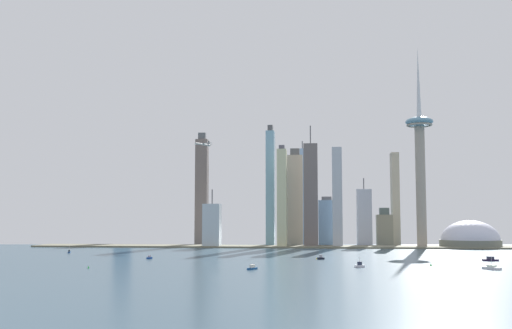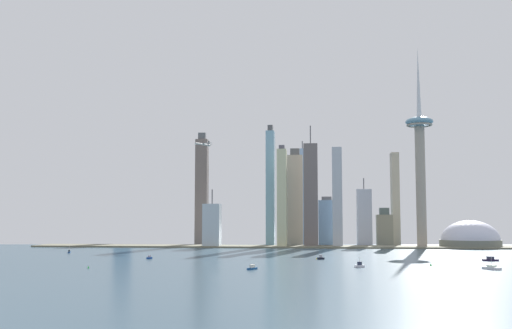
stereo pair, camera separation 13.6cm
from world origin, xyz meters
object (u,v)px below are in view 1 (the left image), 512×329
observation_tower (420,152)px  skyscraper_2 (212,225)px  skyscraper_3 (385,229)px  skyscraper_6 (295,199)px  skyscraper_7 (364,218)px  airplane (203,144)px  stadium_dome (470,241)px  boat_6 (360,265)px  skyscraper_12 (311,195)px  boat_2 (149,258)px  skyscraper_0 (202,191)px  skyscraper_11 (337,197)px  skyscraper_5 (395,199)px  skyscraper_8 (327,222)px  boat_3 (492,268)px  boat_4 (252,268)px  skyscraper_1 (282,197)px  skyscraper_9 (303,197)px  boat_5 (321,258)px  channel_buoy_1 (317,258)px  skyscraper_10 (123,214)px  channel_buoy_2 (88,267)px  boat_0 (69,252)px  boat_1 (490,259)px  skyscraper_4 (271,187)px  channel_buoy_0 (431,264)px

observation_tower → skyscraper_2: 324.72m
skyscraper_3 → skyscraper_6: size_ratio=0.39×
skyscraper_2 → skyscraper_7: (225.90, 59.02, 11.60)m
skyscraper_3 → airplane: size_ratio=1.83×
stadium_dome → boat_6: (-182.71, -385.44, -8.40)m
skyscraper_12 → skyscraper_3: bearing=27.0°
skyscraper_2 → boat_2: skyscraper_2 is taller
observation_tower → skyscraper_0: observation_tower is taller
skyscraper_11 → skyscraper_12: bearing=168.4°
skyscraper_11 → skyscraper_5: bearing=44.8°
skyscraper_5 → skyscraper_8: bearing=-153.6°
skyscraper_2 → boat_3: size_ratio=4.96×
skyscraper_0 → skyscraper_7: bearing=-5.8°
skyscraper_6 → boat_4: 458.77m
skyscraper_8 → skyscraper_3: bearing=16.2°
skyscraper_6 → skyscraper_8: (48.71, -11.55, -36.62)m
skyscraper_1 → skyscraper_9: skyscraper_9 is taller
skyscraper_6 → skyscraper_12: bearing=-59.6°
boat_5 → channel_buoy_1: bearing=-48.6°
skyscraper_2 → skyscraper_10: 194.89m
skyscraper_9 → channel_buoy_2: skyscraper_9 is taller
boat_5 → skyscraper_9: bearing=-84.7°
boat_0 → boat_1: boat_0 is taller
observation_tower → boat_5: 340.74m
skyscraper_5 → channel_buoy_2: size_ratio=68.82×
skyscraper_2 → skyscraper_5: skyscraper_5 is taller
skyscraper_9 → channel_buoy_2: 523.14m
skyscraper_1 → skyscraper_7: 137.14m
boat_2 → boat_4: (121.91, -122.87, 0.09)m
boat_0 → skyscraper_0: bearing=137.6°
skyscraper_6 → channel_buoy_1: 325.74m
skyscraper_3 → skyscraper_0: bearing=179.1°
skyscraper_1 → skyscraper_9: 100.25m
skyscraper_5 → skyscraper_9: bearing=-176.9°
skyscraper_4 → skyscraper_10: bearing=168.2°
skyscraper_12 → boat_1: size_ratio=12.17×
boat_1 → skyscraper_2: bearing=-38.0°
skyscraper_9 → boat_6: (62.04, -457.35, -75.96)m
skyscraper_5 → channel_buoy_2: 593.45m
observation_tower → channel_buoy_1: (-150.47, -270.16, -138.72)m
skyscraper_5 → boat_2: size_ratio=19.25×
skyscraper_4 → skyscraper_8: skyscraper_4 is taller
skyscraper_2 → skyscraper_3: bearing=17.3°
skyscraper_3 → skyscraper_11: size_ratio=0.40×
skyscraper_1 → skyscraper_4: (-20.34, 40.42, 17.17)m
skyscraper_7 → channel_buoy_0: bearing=-85.4°
skyscraper_1 → skyscraper_4: size_ratio=0.80×
skyscraper_0 → skyscraper_3: (290.94, -4.48, -61.36)m
airplane → skyscraper_11: bearing=113.4°
channel_buoy_0 → channel_buoy_1: (-101.66, 80.41, -0.63)m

